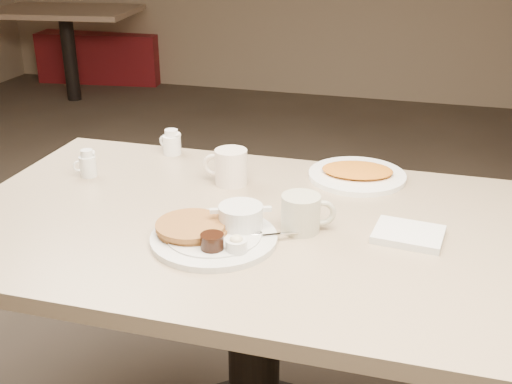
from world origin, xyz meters
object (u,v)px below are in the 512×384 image
(creamer_left, at_px, (88,164))
(booth_back_left, at_px, (100,36))
(main_plate, at_px, (216,231))
(coffee_mug_near, at_px, (302,213))
(creamer_right, at_px, (172,143))
(coffee_mug_far, at_px, (230,167))
(hash_plate, at_px, (357,174))
(diner_table, at_px, (254,280))

(creamer_left, height_order, booth_back_left, booth_back_left)
(main_plate, xyz_separation_m, coffee_mug_near, (0.18, 0.10, 0.02))
(creamer_right, xyz_separation_m, booth_back_left, (-2.23, 3.57, -0.38))
(main_plate, height_order, creamer_right, creamer_right)
(coffee_mug_near, bearing_deg, booth_back_left, 124.50)
(coffee_mug_near, bearing_deg, coffee_mug_far, 138.10)
(main_plate, distance_m, creamer_left, 0.55)
(booth_back_left, bearing_deg, main_plate, -57.96)
(main_plate, height_order, creamer_left, creamer_left)
(creamer_right, bearing_deg, creamer_left, -123.98)
(main_plate, bearing_deg, coffee_mug_near, 28.62)
(creamer_left, bearing_deg, coffee_mug_far, 8.13)
(coffee_mug_far, height_order, hash_plate, coffee_mug_far)
(diner_table, distance_m, hash_plate, 0.44)
(coffee_mug_far, distance_m, creamer_right, 0.31)
(coffee_mug_far, relative_size, creamer_right, 1.55)
(hash_plate, bearing_deg, coffee_mug_near, -103.12)
(coffee_mug_far, xyz_separation_m, creamer_right, (-0.25, 0.18, -0.01))
(creamer_left, relative_size, creamer_right, 0.96)
(coffee_mug_far, xyz_separation_m, creamer_left, (-0.41, -0.06, -0.01))
(diner_table, bearing_deg, hash_plate, 59.04)
(diner_table, relative_size, booth_back_left, 1.03)
(coffee_mug_near, bearing_deg, hash_plate, 76.88)
(hash_plate, relative_size, booth_back_left, 0.21)
(creamer_right, relative_size, hash_plate, 0.27)
(hash_plate, distance_m, booth_back_left, 4.60)
(diner_table, relative_size, creamer_right, 18.06)
(main_plate, bearing_deg, creamer_right, 122.50)
(main_plate, distance_m, coffee_mug_near, 0.21)
(diner_table, relative_size, coffee_mug_far, 11.65)
(creamer_left, xyz_separation_m, booth_back_left, (-2.07, 3.81, -0.38))
(coffee_mug_far, distance_m, hash_plate, 0.37)
(coffee_mug_far, relative_size, booth_back_left, 0.09)
(creamer_right, height_order, booth_back_left, booth_back_left)
(main_plate, height_order, hash_plate, main_plate)
(coffee_mug_near, relative_size, creamer_right, 1.70)
(main_plate, distance_m, creamer_right, 0.60)
(creamer_right, relative_size, booth_back_left, 0.06)
(coffee_mug_far, xyz_separation_m, booth_back_left, (-2.48, 3.75, -0.39))
(creamer_right, bearing_deg, main_plate, -57.50)
(diner_table, relative_size, main_plate, 3.86)
(main_plate, relative_size, coffee_mug_far, 3.02)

